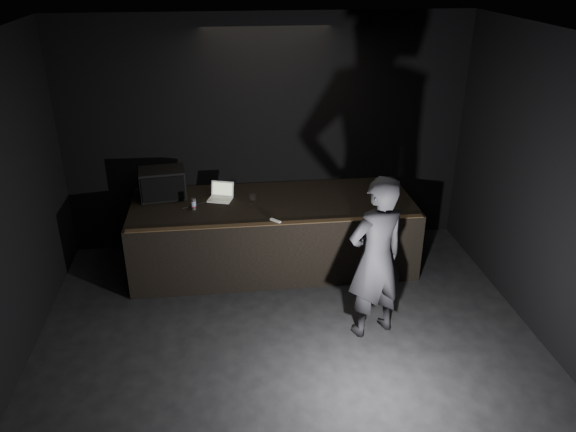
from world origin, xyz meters
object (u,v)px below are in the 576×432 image
Objects in this scene: stage_riser at (273,233)px; stage_monitor at (163,183)px; person at (376,258)px; beer_can at (194,204)px; laptop at (221,195)px.

stage_monitor is (-1.55, 0.36, 0.71)m from stage_riser.
beer_can is at bearing -56.58° from person.
laptop is at bearing -17.43° from stage_monitor.
beer_can is at bearing -121.74° from laptop.
stage_monitor reaches higher than beer_can.
laptop is 2.51× the size of beer_can.
person reaches higher than beer_can.
person is at bearing -59.88° from stage_riser.
beer_can reaches higher than stage_riser.
person reaches higher than stage_riser.
stage_monitor is 1.69× the size of laptop.
stage_riser is 24.83× the size of beer_can.
laptop is 2.65m from person.
person is (2.58, -2.14, -0.19)m from stage_monitor.
stage_monitor reaches higher than laptop.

